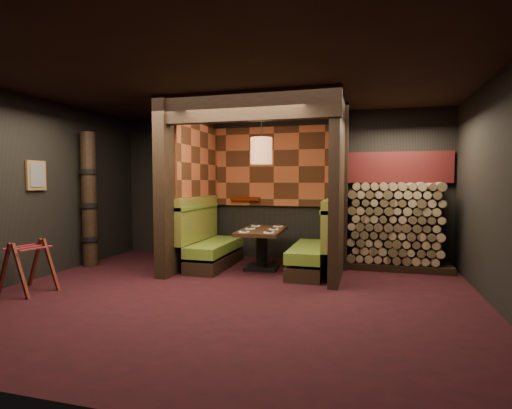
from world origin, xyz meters
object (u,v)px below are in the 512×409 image
at_px(pendant_lamp, 261,151).
at_px(totem_column, 89,200).
at_px(luggage_rack, 28,265).
at_px(booth_bench_right, 315,249).
at_px(dining_table, 262,243).
at_px(booth_bench_left, 210,244).
at_px(firewood_stack, 399,226).

xyz_separation_m(pendant_lamp, totem_column, (-3.05, -0.55, -0.86)).
bearing_deg(luggage_rack, booth_bench_right, 31.11).
height_order(dining_table, luggage_rack, luggage_rack).
bearing_deg(totem_column, booth_bench_left, 14.75).
relative_size(booth_bench_left, firewood_stack, 0.92).
height_order(pendant_lamp, totem_column, pendant_lamp).
relative_size(pendant_lamp, firewood_stack, 0.59).
height_order(luggage_rack, totem_column, totem_column).
xyz_separation_m(booth_bench_right, dining_table, (-0.94, 0.05, 0.06)).
bearing_deg(dining_table, luggage_rack, -140.39).
relative_size(pendant_lamp, luggage_rack, 1.33).
distance_m(totem_column, firewood_stack, 5.50).
distance_m(booth_bench_right, firewood_stack, 1.56).
bearing_deg(dining_table, firewood_stack, 15.85).
bearing_deg(firewood_stack, totem_column, -166.81).
height_order(pendant_lamp, luggage_rack, pendant_lamp).
distance_m(booth_bench_left, pendant_lamp, 1.91).
height_order(booth_bench_left, pendant_lamp, pendant_lamp).
xyz_separation_m(luggage_rack, firewood_stack, (5.03, 2.92, 0.37)).
relative_size(booth_bench_left, luggage_rack, 2.07).
bearing_deg(dining_table, totem_column, -168.85).
bearing_deg(dining_table, booth_bench_right, -3.09).
height_order(booth_bench_right, firewood_stack, firewood_stack).
xyz_separation_m(totem_column, firewood_stack, (5.33, 1.25, -0.44)).
bearing_deg(booth_bench_left, luggage_rack, -128.81).
bearing_deg(booth_bench_left, dining_table, 3.01).
xyz_separation_m(booth_bench_right, totem_column, (-3.98, -0.55, 0.79)).
bearing_deg(booth_bench_left, booth_bench_right, 0.00).
height_order(dining_table, firewood_stack, firewood_stack).
distance_m(dining_table, totem_column, 3.19).
bearing_deg(pendant_lamp, booth_bench_right, -0.02).
bearing_deg(dining_table, booth_bench_left, -176.99).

